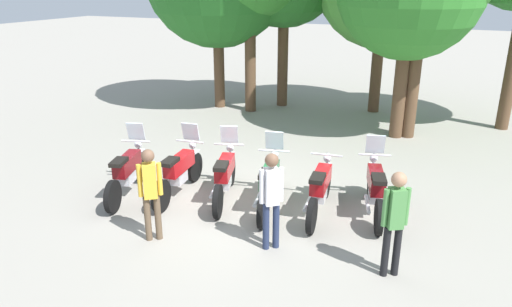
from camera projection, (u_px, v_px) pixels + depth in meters
The scene contains 10 objects.
ground_plane at pixel (246, 204), 9.42m from camera, with size 80.00×80.00×0.00m, color gray.
motorcycle_0 at pixel (128, 171), 9.69m from camera, with size 0.84×2.12×1.37m.
motorcycle_1 at pixel (179, 171), 9.69m from camera, with size 0.62×2.19×1.37m.
motorcycle_2 at pixel (225, 175), 9.49m from camera, with size 0.86×2.12×1.37m.
motorcycle_3 at pixel (269, 183), 9.13m from camera, with size 0.74×2.15×1.37m.
motorcycle_4 at pixel (320, 188), 8.92m from camera, with size 0.62×2.19×0.99m.
motorcycle_5 at pixel (375, 188), 8.91m from camera, with size 0.81×2.14×1.37m.
person_0 at pixel (150, 189), 7.84m from camera, with size 0.37×0.30×1.62m.
person_1 at pixel (395, 217), 6.84m from camera, with size 0.38×0.30×1.66m.
person_2 at pixel (271, 195), 7.56m from camera, with size 0.36×0.32×1.66m.
Camera 1 is at (3.61, -7.71, 4.17)m, focal length 33.50 mm.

